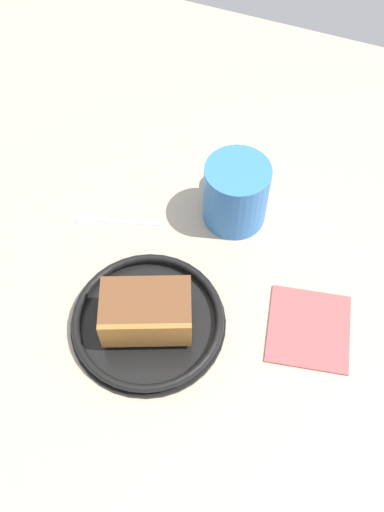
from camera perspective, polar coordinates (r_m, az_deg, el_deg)
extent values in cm
cube|color=tan|center=(72.17, -3.03, -2.69)|extent=(111.23, 111.23, 2.10)
cylinder|color=black|center=(68.01, -4.43, -6.67)|extent=(18.57, 18.57, 0.83)
torus|color=black|center=(67.20, -4.48, -6.33)|extent=(18.06, 18.06, 0.98)
cube|color=#9E662D|center=(67.37, -4.47, -6.41)|extent=(9.51, 11.80, 0.60)
cube|color=brown|center=(64.99, -4.62, -5.36)|extent=(9.51, 11.80, 4.76)
cube|color=#9E662D|center=(63.53, -4.70, -8.02)|extent=(4.49, 9.72, 4.76)
cylinder|color=#3372BF|center=(73.26, 4.45, 6.30)|extent=(8.40, 8.40, 9.22)
cylinder|color=#47230F|center=(71.49, 4.57, 7.47)|extent=(7.39, 7.39, 0.40)
torus|color=#3372BF|center=(75.92, 3.95, 8.75)|extent=(4.86, 3.20, 5.01)
ellipsoid|color=silver|center=(77.19, -10.75, 3.75)|extent=(2.81, 3.46, 0.80)
cylinder|color=silver|center=(76.18, -6.34, 3.47)|extent=(3.16, 8.70, 0.50)
cube|color=#B24C4C|center=(69.02, 11.73, -7.14)|extent=(11.95, 11.47, 0.60)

